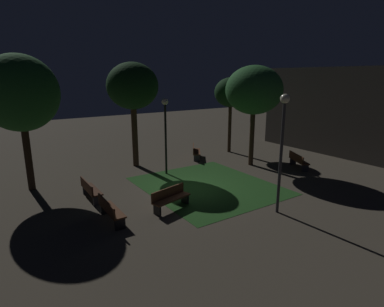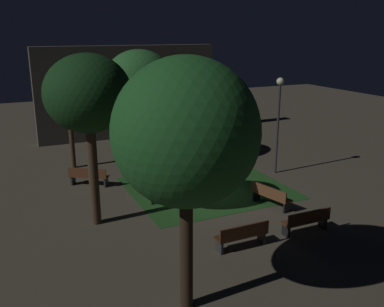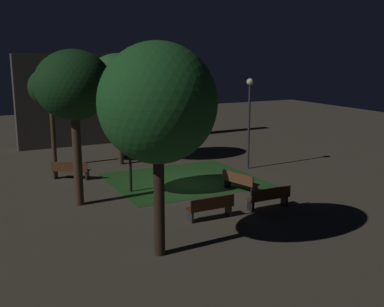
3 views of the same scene
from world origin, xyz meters
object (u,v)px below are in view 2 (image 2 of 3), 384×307
object	(u,v)px
bench_lawn_edge	(307,220)
lamp_post_plaza_east	(279,110)
bench_by_lamp	(270,195)
tree_lawn_side	(186,134)
tree_back_right	(67,86)
bench_back_row	(166,144)
bench_front_right	(88,176)
bench_front_left	(242,235)
lamp_post_path_center	(151,136)
tree_left_canopy	(139,79)
tree_near_wall	(88,95)

from	to	relation	value
bench_lawn_edge	lamp_post_plaza_east	bearing A→B (deg)	63.71
bench_by_lamp	tree_lawn_side	distance (m)	8.35
bench_by_lamp	lamp_post_plaza_east	bearing A→B (deg)	51.63
tree_back_right	tree_lawn_side	size ratio (longest dim) A/B	0.83
bench_back_row	lamp_post_plaza_east	size ratio (longest dim) A/B	0.39
bench_back_row	bench_front_right	size ratio (longest dim) A/B	1.04
tree_back_right	bench_front_right	bearing A→B (deg)	-87.13
tree_back_right	tree_lawn_side	world-z (taller)	tree_lawn_side
bench_by_lamp	tree_lawn_side	size ratio (longest dim) A/B	0.29
bench_front_left	bench_back_row	distance (m)	11.93
lamp_post_path_center	lamp_post_plaza_east	distance (m)	7.09
bench_lawn_edge	bench_back_row	size ratio (longest dim) A/B	0.99
tree_lawn_side	lamp_post_plaza_east	size ratio (longest dim) A/B	1.34
tree_left_canopy	tree_lawn_side	size ratio (longest dim) A/B	0.94
bench_front_left	bench_by_lamp	size ratio (longest dim) A/B	0.97
lamp_post_path_center	bench_by_lamp	bearing A→B (deg)	-27.07
bench_back_row	tree_near_wall	size ratio (longest dim) A/B	0.30
bench_back_row	bench_by_lamp	size ratio (longest dim) A/B	0.98
bench_front_left	bench_lawn_edge	distance (m)	2.62
bench_lawn_edge	bench_front_left	bearing A→B (deg)	-180.00
tree_left_canopy	lamp_post_plaza_east	size ratio (longest dim) A/B	1.27
bench_back_row	bench_by_lamp	distance (m)	9.32
bench_by_lamp	tree_back_right	xyz separation A→B (m)	(-6.32, 8.53, 3.73)
bench_back_row	lamp_post_plaza_east	distance (m)	7.38
lamp_post_plaza_east	tree_near_wall	bearing A→B (deg)	-167.97
tree_lawn_side	bench_lawn_edge	bearing A→B (deg)	20.02
tree_near_wall	tree_left_canopy	distance (m)	7.10
bench_front_left	tree_near_wall	size ratio (longest dim) A/B	0.29
bench_by_lamp	bench_lawn_edge	bearing A→B (deg)	-94.82
bench_back_row	bench_front_right	world-z (taller)	same
tree_lawn_side	bench_back_row	bearing A→B (deg)	70.66
tree_lawn_side	lamp_post_path_center	xyz separation A→B (m)	(1.45, 6.67, -1.69)
bench_back_row	bench_front_left	bearing A→B (deg)	-99.41
lamp_post_path_center	tree_left_canopy	bearing A→B (deg)	76.07
bench_lawn_edge	lamp_post_path_center	bearing A→B (deg)	130.96
tree_near_wall	bench_back_row	bearing A→B (deg)	53.38
bench_by_lamp	tree_back_right	world-z (taller)	tree_back_right
tree_near_wall	tree_left_canopy	world-z (taller)	tree_near_wall
tree_back_right	bench_back_row	bearing A→B (deg)	7.84
lamp_post_plaza_east	tree_left_canopy	bearing A→B (deg)	144.75
bench_front_left	lamp_post_path_center	xyz separation A→B (m)	(-1.43, 4.67, 2.42)
bench_front_left	bench_back_row	world-z (taller)	same
tree_near_wall	tree_left_canopy	size ratio (longest dim) A/B	1.03
bench_back_row	tree_back_right	bearing A→B (deg)	-172.16
tree_back_right	lamp_post_path_center	distance (m)	6.81
tree_near_wall	tree_left_canopy	bearing A→B (deg)	57.97
bench_front_left	bench_lawn_edge	bearing A→B (deg)	0.00
bench_front_left	bench_lawn_edge	xyz separation A→B (m)	(2.62, 0.00, 0.00)
tree_back_right	tree_left_canopy	size ratio (longest dim) A/B	0.88
tree_lawn_side	lamp_post_plaza_east	bearing A→B (deg)	43.23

